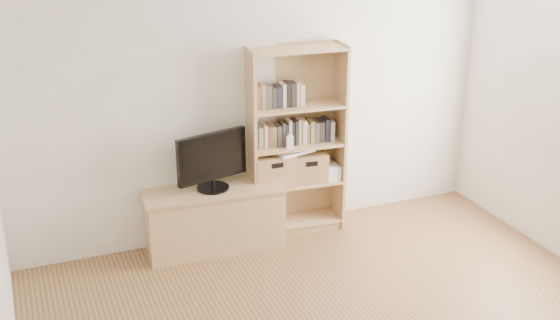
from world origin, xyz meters
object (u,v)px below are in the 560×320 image
television (212,161)px  baby_monitor (290,142)px  tv_stand (214,219)px  laptop (292,150)px  basket_left (272,169)px  bookshelf (297,141)px  basket_right (308,166)px

television → baby_monitor: 0.72m
tv_stand → laptop: size_ratio=3.36×
tv_stand → baby_monitor: (0.72, -0.02, 0.64)m
baby_monitor → basket_left: size_ratio=0.31×
bookshelf → basket_left: size_ratio=4.81×
basket_left → laptop: size_ratio=1.03×
bookshelf → television: 0.83m
laptop → tv_stand: bearing=171.5°
baby_monitor → basket_right: 0.37m
baby_monitor → laptop: baby_monitor is taller
television → laptop: size_ratio=1.85×
tv_stand → basket_right: bearing=7.2°
television → tv_stand: bearing=0.0°
tv_stand → basket_left: bearing=11.8°
laptop → baby_monitor: bearing=-137.8°
bookshelf → laptop: 0.09m
bookshelf → basket_right: 0.28m
bookshelf → television: bookshelf is taller
tv_stand → laptop: (0.78, 0.06, 0.53)m
tv_stand → bookshelf: bookshelf is taller
basket_left → basket_right: size_ratio=1.11×
bookshelf → basket_right: bookshelf is taller
bookshelf → tv_stand: bearing=-170.7°
bookshelf → baby_monitor: 0.14m
baby_monitor → basket_right: bearing=29.0°
baby_monitor → basket_right: (0.21, 0.08, -0.29)m
basket_left → bookshelf: bearing=-1.0°
television → baby_monitor: television is taller
tv_stand → laptop: laptop is taller
bookshelf → baby_monitor: bearing=-135.0°
baby_monitor → laptop: size_ratio=0.32×
basket_left → laptop: (0.19, -0.02, 0.17)m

